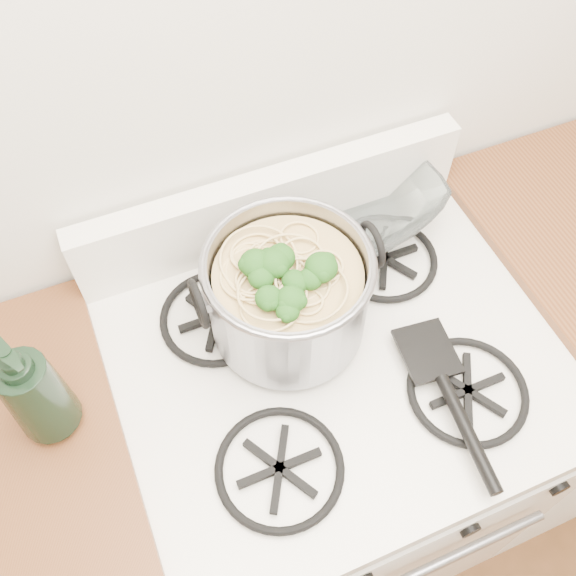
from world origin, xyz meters
The scene contains 6 objects.
gas_range centered at (0.00, 1.26, 0.44)m, with size 0.76×0.66×0.92m.
counter_left centered at (-0.51, 1.26, 0.46)m, with size 0.25×0.65×0.92m.
stock_pot centered at (-0.06, 1.35, 1.01)m, with size 0.31×0.28×0.19m.
spatula centered at (0.14, 1.20, 0.94)m, with size 0.29×0.31×0.02m, color black, non-canonical shape.
glass_bowl centered at (0.16, 1.54, 0.94)m, with size 0.13×0.13×0.03m, color white.
bottle centered at (-0.47, 1.32, 1.04)m, with size 0.09×0.10×0.25m, color black.
Camera 1 is at (-0.29, 0.81, 1.89)m, focal length 40.00 mm.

